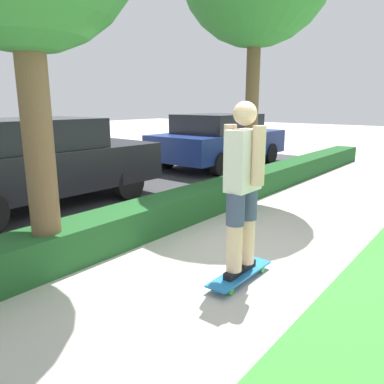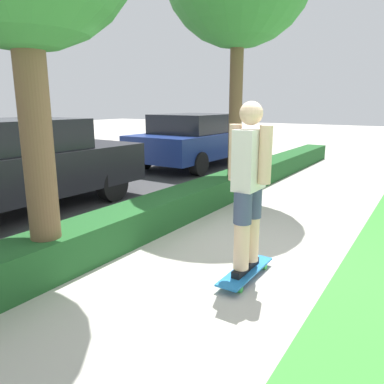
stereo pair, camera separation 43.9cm
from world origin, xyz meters
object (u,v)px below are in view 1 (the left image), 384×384
(skateboard, at_px, (240,274))
(parked_car_middle, at_px, (35,162))
(parked_car_rear, at_px, (220,139))
(skater_person, at_px, (243,185))

(skateboard, xyz_separation_m, parked_car_middle, (0.23, 4.39, 0.74))
(parked_car_middle, distance_m, parked_car_rear, 5.73)
(parked_car_middle, bearing_deg, skateboard, -91.05)
(skater_person, relative_size, parked_car_rear, 0.40)
(skateboard, height_order, parked_car_middle, parked_car_middle)
(parked_car_middle, height_order, parked_car_rear, parked_car_middle)
(parked_car_middle, xyz_separation_m, parked_car_rear, (5.73, 0.01, -0.03))
(skateboard, bearing_deg, parked_car_rear, 36.43)
(skateboard, relative_size, parked_car_rear, 0.21)
(skateboard, bearing_deg, skater_person, -153.43)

